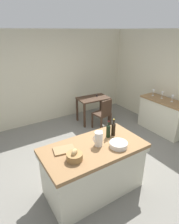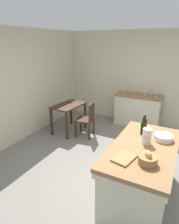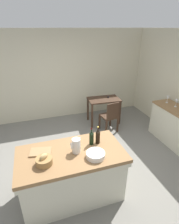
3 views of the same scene
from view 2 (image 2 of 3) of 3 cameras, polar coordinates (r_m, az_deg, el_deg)
name	(u,v)px [view 2 (image 2 of 3)]	position (r m, az deg, el deg)	size (l,w,h in m)	color
ground_plane	(118,170)	(3.87, 8.43, -16.46)	(6.76, 6.76, 0.00)	slate
wall_back	(11,88)	(4.74, -21.95, 6.50)	(5.32, 0.12, 2.60)	beige
wall_right	(153,79)	(5.74, 17.98, 9.10)	(0.12, 5.20, 2.60)	beige
island_table	(142,170)	(3.13, 15.05, -16.10)	(1.64, 0.87, 0.88)	olive
side_cabinet	(138,110)	(5.68, 13.91, 0.48)	(0.52, 1.27, 0.90)	olive
writing_desk	(69,109)	(5.11, -6.11, 0.86)	(0.94, 0.62, 0.80)	#3D281C
wooden_chair	(87,119)	(4.85, -0.74, -1.98)	(0.46, 0.46, 0.88)	#3D281C
pitcher	(147,136)	(2.93, 16.45, -6.80)	(0.17, 0.13, 0.28)	silver
wash_bowl	(163,137)	(3.16, 20.83, -6.96)	(0.28, 0.28, 0.08)	silver
bread_basket	(148,159)	(2.52, 16.71, -13.11)	(0.23, 0.23, 0.17)	olive
cutting_board	(124,158)	(2.57, 10.16, -13.10)	(0.32, 0.22, 0.02)	#99754C
wine_bottle_dark	(144,125)	(3.30, 15.81, -3.55)	(0.07, 0.07, 0.31)	black
wine_bottle_amber	(143,127)	(3.21, 15.38, -4.31)	(0.07, 0.07, 0.30)	black
wine_glass_far_left	(156,93)	(5.47, 19.02, 5.38)	(0.07, 0.07, 0.17)	white
wine_glass_left	(146,91)	(5.53, 16.15, 5.88)	(0.07, 0.07, 0.18)	white
wine_glass_middle	(135,90)	(5.59, 13.08, 6.37)	(0.07, 0.07, 0.19)	white
wine_glass_right	(125,89)	(5.65, 10.29, 6.64)	(0.07, 0.07, 0.18)	white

